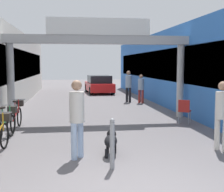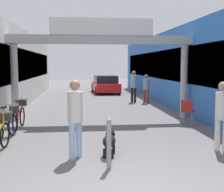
% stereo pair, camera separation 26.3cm
% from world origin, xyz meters
% --- Properties ---
extents(storefront_right, '(3.00, 26.00, 3.87)m').
position_xyz_m(storefront_right, '(5.09, 11.00, 1.94)').
color(storefront_right, blue).
rests_on(storefront_right, ground_plane).
extents(arcade_sign_gateway, '(7.40, 0.47, 3.91)m').
position_xyz_m(arcade_sign_gateway, '(0.00, 7.63, 2.76)').
color(arcade_sign_gateway, '#B2B2B2').
rests_on(arcade_sign_gateway, ground_plane).
extents(pedestrian_with_dog, '(0.48, 0.48, 1.80)m').
position_xyz_m(pedestrian_with_dog, '(-0.98, 2.47, 1.04)').
color(pedestrian_with_dog, '#A5BFE0').
rests_on(pedestrian_with_dog, ground_plane).
extents(pedestrian_companion, '(0.46, 0.46, 1.74)m').
position_xyz_m(pedestrian_companion, '(2.61, 2.65, 1.00)').
color(pedestrian_companion, silver).
rests_on(pedestrian_companion, ground_plane).
extents(pedestrian_carrying_crate, '(0.47, 0.47, 1.59)m').
position_xyz_m(pedestrian_carrying_crate, '(2.82, 12.41, 0.90)').
color(pedestrian_carrying_crate, '#99332D').
rests_on(pedestrian_carrying_crate, ground_plane).
extents(pedestrian_elderly_walking, '(0.47, 0.47, 1.79)m').
position_xyz_m(pedestrian_elderly_walking, '(2.20, 12.89, 1.03)').
color(pedestrian_elderly_walking, black).
rests_on(pedestrian_elderly_walking, ground_plane).
extents(dog_on_leash, '(0.42, 0.80, 0.57)m').
position_xyz_m(dog_on_leash, '(-0.18, 2.63, 0.36)').
color(dog_on_leash, black).
rests_on(dog_on_leash, ground_plane).
extents(bicycle_green_third, '(0.48, 1.67, 0.98)m').
position_xyz_m(bicycle_green_third, '(-2.96, 4.55, 0.44)').
color(bicycle_green_third, black).
rests_on(bicycle_green_third, ground_plane).
extents(bicycle_red_farthest, '(0.46, 1.69, 0.98)m').
position_xyz_m(bicycle_red_farthest, '(-2.90, 6.08, 0.44)').
color(bicycle_red_farthest, black).
rests_on(bicycle_red_farthest, ground_plane).
extents(bollard_post_metal, '(0.10, 0.10, 1.06)m').
position_xyz_m(bollard_post_metal, '(-0.29, 1.63, 0.54)').
color(bollard_post_metal, gray).
rests_on(bollard_post_metal, ground_plane).
extents(cafe_chair_red_nearer, '(0.55, 0.55, 0.89)m').
position_xyz_m(cafe_chair_red_nearer, '(2.96, 6.10, 0.54)').
color(cafe_chair_red_nearer, gray).
rests_on(cafe_chair_red_nearer, ground_plane).
extents(parked_car_red, '(1.97, 4.08, 1.33)m').
position_xyz_m(parked_car_red, '(1.08, 18.81, 0.64)').
color(parked_car_red, red).
rests_on(parked_car_red, ground_plane).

